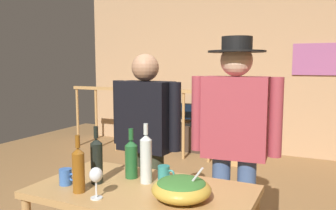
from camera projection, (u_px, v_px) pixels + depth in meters
The scene contains 16 objects.
back_wall at pixel (254, 66), 5.55m from camera, with size 6.26×0.10×2.85m, color tan.
framed_picture at pixel (315, 59), 5.11m from camera, with size 0.62×0.03×0.47m, color #9C5282.
stair_railing at pixel (172, 115), 5.24m from camera, with size 2.93×0.10×1.12m.
tv_console at pixel (191, 138), 5.79m from camera, with size 0.90×0.40×0.42m, color #38281E.
flat_screen_tv at pixel (190, 112), 5.71m from camera, with size 0.50×0.12×0.37m.
serving_table at pixel (143, 202), 1.96m from camera, with size 1.24×0.69×0.74m.
salad_bowl at pixel (181, 188), 1.77m from camera, with size 0.31×0.31×0.19m.
wine_glass at pixel (96, 176), 1.79m from camera, with size 0.07×0.07×0.17m.
wine_bottle_clear at pixel (146, 158), 2.02m from camera, with size 0.07×0.07×0.36m.
wine_bottle_amber at pixel (78, 169), 1.88m from camera, with size 0.07×0.07×0.32m.
wine_bottle_dark at pixel (97, 160), 2.02m from camera, with size 0.07×0.07×0.34m.
wine_bottle_green at pixel (131, 158), 2.12m from camera, with size 0.08×0.08×0.31m.
mug_blue at pixel (66, 177), 2.00m from camera, with size 0.11×0.07×0.10m.
mug_teal at pixel (164, 173), 2.07m from camera, with size 0.11×0.07×0.09m.
person_standing_left at pixel (146, 134), 2.69m from camera, with size 0.61×0.25×1.53m.
person_standing_right at pixel (235, 132), 2.38m from camera, with size 0.63×0.39×1.63m.
Camera 1 is at (1.11, -2.38, 1.44)m, focal length 36.54 mm.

